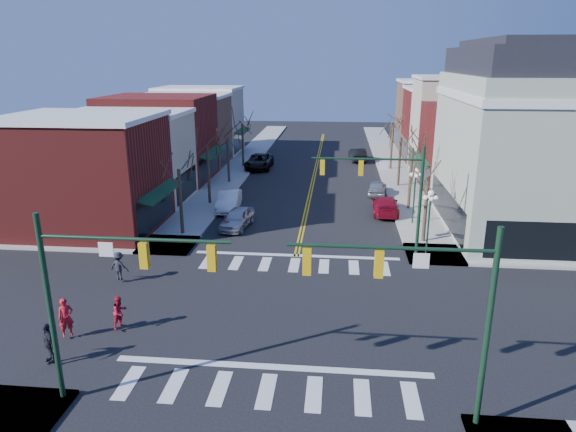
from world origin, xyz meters
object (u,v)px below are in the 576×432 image
(lamppost_corner, at_px, (429,212))
(car_right_far, at_px, (358,154))
(car_left_mid, at_px, (229,201))
(car_left_far, at_px, (259,162))
(car_left_near, at_px, (237,218))
(pedestrian_dark_a, at_px, (48,343))
(lamppost_midblock, at_px, (415,186))
(car_right_near, at_px, (386,205))
(car_right_mid, at_px, (377,188))
(pedestrian_red_b, at_px, (120,312))
(victorian_corner, at_px, (541,139))
(pedestrian_dark_b, at_px, (119,266))
(pedestrian_red_a, at_px, (66,317))

(lamppost_corner, xyz_separation_m, car_right_far, (-3.34, 31.39, -2.18))
(lamppost_corner, distance_m, car_left_mid, 17.30)
(car_left_far, xyz_separation_m, car_right_far, (11.26, 5.72, -0.03))
(car_left_near, distance_m, pedestrian_dark_a, 18.76)
(lamppost_midblock, distance_m, car_right_near, 3.92)
(car_left_far, bearing_deg, car_right_far, 27.13)
(pedestrian_dark_a, bearing_deg, car_right_far, 115.40)
(lamppost_midblock, distance_m, car_right_mid, 9.08)
(lamppost_midblock, distance_m, car_left_far, 24.20)
(car_right_mid, bearing_deg, lamppost_midblock, 110.07)
(pedestrian_red_b, bearing_deg, lamppost_midblock, -15.21)
(victorian_corner, xyz_separation_m, pedestrian_dark_b, (-26.02, -11.71, -5.68))
(pedestrian_dark_a, bearing_deg, pedestrian_red_a, 141.91)
(pedestrian_dark_a, distance_m, pedestrian_dark_b, 8.11)
(lamppost_corner, height_order, car_right_mid, lamppost_corner)
(pedestrian_red_a, bearing_deg, car_right_far, 32.13)
(pedestrian_red_b, height_order, pedestrian_dark_a, pedestrian_dark_a)
(pedestrian_red_a, xyz_separation_m, pedestrian_dark_b, (-0.14, 6.06, -0.07))
(victorian_corner, distance_m, pedestrian_red_b, 29.71)
(car_right_mid, bearing_deg, pedestrian_dark_a, 68.77)
(pedestrian_dark_b, bearing_deg, lamppost_corner, -154.13)
(car_right_near, height_order, car_right_far, car_right_far)
(car_left_far, height_order, car_right_near, car_left_far)
(car_left_near, xyz_separation_m, pedestrian_dark_a, (-4.22, -18.28, 0.28))
(pedestrian_dark_a, bearing_deg, pedestrian_dark_b, 135.89)
(victorian_corner, relative_size, car_left_near, 3.32)
(lamppost_midblock, bearing_deg, pedestrian_dark_b, -145.44)
(car_right_mid, relative_size, pedestrian_red_a, 2.24)
(car_left_mid, distance_m, pedestrian_red_b, 19.87)
(pedestrian_red_b, bearing_deg, car_left_mid, 23.99)
(car_left_far, relative_size, car_right_near, 1.19)
(car_right_near, bearing_deg, victorian_corner, 164.75)
(pedestrian_red_b, bearing_deg, pedestrian_red_a, 140.83)
(lamppost_corner, distance_m, car_left_far, 29.62)
(car_right_mid, bearing_deg, car_left_mid, 32.22)
(victorian_corner, distance_m, car_right_mid, 15.00)
(car_left_mid, height_order, pedestrian_red_a, pedestrian_red_a)
(lamppost_corner, bearing_deg, car_right_near, 101.11)
(pedestrian_red_a, bearing_deg, car_left_far, 45.83)
(car_right_mid, height_order, pedestrian_dark_b, pedestrian_dark_b)
(pedestrian_red_b, bearing_deg, pedestrian_dark_b, 50.04)
(victorian_corner, distance_m, pedestrian_dark_a, 32.81)
(victorian_corner, bearing_deg, car_right_near, 162.61)
(lamppost_midblock, relative_size, car_left_far, 0.74)
(car_left_mid, relative_size, pedestrian_red_b, 3.09)
(pedestrian_dark_b, bearing_deg, car_left_mid, -93.97)
(car_left_near, bearing_deg, car_right_mid, 51.77)
(car_right_near, distance_m, pedestrian_dark_a, 27.68)
(car_left_near, relative_size, pedestrian_dark_b, 2.61)
(car_left_far, xyz_separation_m, pedestrian_dark_b, (-3.12, -31.39, 0.16))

